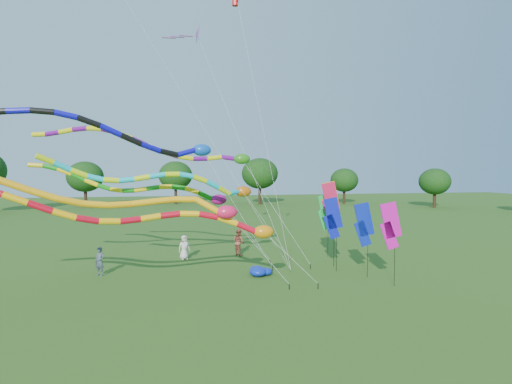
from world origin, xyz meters
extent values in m
plane|color=#285817|center=(0.00, 0.00, 0.00)|extent=(160.00, 160.00, 0.00)
cylinder|color=#382314|center=(34.75, 38.41, 1.47)|extent=(0.50, 0.50, 2.94)
ellipsoid|color=#12390F|center=(34.75, 38.41, 5.30)|extent=(6.20, 6.20, 5.27)
cylinder|color=#382314|center=(25.16, 49.10, 1.39)|extent=(0.50, 0.50, 2.78)
ellipsoid|color=#12390F|center=(25.16, 49.10, 5.02)|extent=(5.87, 5.87, 4.99)
cylinder|color=#382314|center=(11.00, 51.17, 1.69)|extent=(0.50, 0.50, 3.37)
ellipsoid|color=#12390F|center=(11.00, 51.17, 6.09)|extent=(7.12, 7.12, 6.05)
cylinder|color=#382314|center=(-2.57, 51.26, 1.13)|extent=(0.50, 0.50, 2.25)
ellipsoid|color=#12390F|center=(-2.57, 51.26, 4.06)|extent=(4.75, 4.75, 4.04)
cylinder|color=#382314|center=(-16.24, 50.38, 1.28)|extent=(0.50, 0.50, 2.57)
ellipsoid|color=#12390F|center=(-16.24, 50.38, 4.63)|extent=(5.42, 5.42, 4.61)
cylinder|color=black|center=(3.03, 0.98, 0.15)|extent=(0.05, 0.05, 0.30)
cylinder|color=silver|center=(1.60, 0.92, 1.64)|extent=(0.02, 0.02, 3.95)
ellipsoid|color=orange|center=(0.18, 0.86, 3.01)|extent=(1.01, 0.65, 0.65)
cylinder|color=red|center=(-0.63, 0.92, 3.21)|extent=(0.29, 0.29, 1.00)
cylinder|color=#F7AF0C|center=(-1.53, 1.07, 3.57)|extent=(0.29, 0.29, 0.97)
cylinder|color=red|center=(-2.43, 1.17, 3.82)|extent=(0.29, 0.29, 0.92)
cylinder|color=#F7AF0C|center=(-3.34, 1.23, 3.92)|extent=(0.29, 0.29, 0.90)
cylinder|color=red|center=(-4.23, 1.22, 3.90)|extent=(0.29, 0.29, 0.90)
cylinder|color=#F7AF0C|center=(-5.13, 1.14, 3.80)|extent=(0.29, 0.29, 0.91)
cylinder|color=red|center=(-6.02, 0.99, 3.71)|extent=(0.29, 0.29, 0.91)
cylinder|color=#F7AF0C|center=(-6.91, 0.80, 3.70)|extent=(0.29, 0.29, 0.92)
cylinder|color=red|center=(-7.80, 0.58, 3.83)|extent=(0.29, 0.29, 0.94)
cylinder|color=#F7AF0C|center=(-8.69, 0.35, 4.09)|extent=(0.29, 0.29, 0.97)
cylinder|color=red|center=(-9.58, 0.14, 4.45)|extent=(0.29, 0.29, 0.99)
cylinder|color=#F7AF0C|center=(-10.48, -0.03, 4.83)|extent=(0.29, 0.29, 0.98)
cylinder|color=black|center=(1.58, 1.17, 0.15)|extent=(0.05, 0.05, 0.30)
cylinder|color=silver|center=(-0.02, 1.03, 2.14)|extent=(0.02, 0.02, 4.91)
ellipsoid|color=#E91949|center=(-1.61, 0.90, 4.00)|extent=(1.02, 0.66, 0.66)
cylinder|color=#F79F0D|center=(-2.48, 1.09, 4.30)|extent=(0.30, 0.30, 1.28)
cylinder|color=#FFA90D|center=(-3.50, 1.28, 4.61)|extent=(0.30, 0.30, 1.00)
cylinder|color=#F79F0D|center=(-4.49, 1.18, 4.58)|extent=(0.30, 0.30, 1.00)
cylinder|color=#FFA90D|center=(-5.48, 1.02, 4.50)|extent=(0.30, 0.30, 1.01)
cylinder|color=#F79F0D|center=(-6.46, 0.80, 4.44)|extent=(0.30, 0.30, 1.01)
cylinder|color=#FFA90D|center=(-7.44, 0.54, 4.49)|extent=(0.30, 0.30, 1.02)
cylinder|color=#F79F0D|center=(-8.42, 0.27, 4.67)|extent=(0.30, 0.30, 1.05)
cylinder|color=#FFA90D|center=(-9.40, 0.00, 4.98)|extent=(0.30, 0.30, 1.08)
cylinder|color=#F79F0D|center=(-10.38, -0.24, 5.37)|extent=(0.30, 0.30, 1.09)
cylinder|color=black|center=(4.07, 5.17, 0.15)|extent=(0.05, 0.05, 0.30)
cylinder|color=silver|center=(2.04, 5.51, 3.47)|extent=(0.02, 0.02, 7.59)
ellipsoid|color=#2B7F17|center=(0.00, 5.86, 6.65)|extent=(0.98, 0.63, 0.63)
cylinder|color=#710C8A|center=(-0.73, 6.21, 6.72)|extent=(0.28, 0.28, 0.98)
cylinder|color=yellow|center=(-1.54, 6.51, 6.73)|extent=(0.28, 0.28, 0.87)
cylinder|color=#710C8A|center=(-2.41, 6.50, 6.67)|extent=(0.28, 0.28, 0.87)
cylinder|color=yellow|center=(-3.28, 6.46, 6.73)|extent=(0.28, 0.28, 0.88)
cylinder|color=#710C8A|center=(-4.15, 6.41, 6.92)|extent=(0.28, 0.28, 0.91)
cylinder|color=yellow|center=(-5.02, 6.38, 7.23)|extent=(0.28, 0.28, 0.94)
cylinder|color=#710C8A|center=(-5.88, 6.39, 7.61)|extent=(0.28, 0.28, 0.94)
cylinder|color=yellow|center=(-6.73, 6.46, 7.97)|extent=(0.28, 0.28, 0.91)
cylinder|color=#710C8A|center=(-7.57, 6.60, 8.24)|extent=(0.28, 0.28, 0.88)
cylinder|color=yellow|center=(-8.40, 6.80, 8.37)|extent=(0.28, 0.28, 0.86)
cylinder|color=#710C8A|center=(-9.22, 7.06, 8.36)|extent=(0.28, 0.28, 0.87)
cylinder|color=yellow|center=(-10.04, 7.36, 8.26)|extent=(0.28, 0.28, 0.88)
cylinder|color=#710C8A|center=(-10.84, 7.69, 8.14)|extent=(0.28, 0.28, 0.88)
cylinder|color=yellow|center=(-11.65, 8.02, 8.08)|extent=(0.28, 0.28, 0.87)
cylinder|color=black|center=(1.64, 4.96, 0.15)|extent=(0.05, 0.05, 0.30)
cylinder|color=silver|center=(-0.44, 4.48, 3.68)|extent=(0.02, 0.02, 8.02)
ellipsoid|color=#0C4CB3|center=(-2.52, 3.99, 7.07)|extent=(1.00, 0.64, 0.64)
cylinder|color=#0E0BB3|center=(-3.34, 3.82, 6.94)|extent=(0.29, 0.29, 1.01)
cylinder|color=black|center=(-4.27, 3.53, 6.89)|extent=(0.29, 0.29, 1.01)
cylinder|color=#0E0BB3|center=(-5.17, 3.13, 7.14)|extent=(0.29, 0.29, 1.04)
cylinder|color=black|center=(-6.08, 2.75, 7.50)|extent=(0.29, 0.29, 1.06)
cylinder|color=#0E0BB3|center=(-7.00, 2.43, 7.90)|extent=(0.29, 0.29, 1.06)
cylinder|color=black|center=(-7.93, 2.17, 8.27)|extent=(0.29, 0.29, 1.03)
cylinder|color=#0E0BB3|center=(-8.89, 1.97, 8.53)|extent=(0.29, 0.29, 0.99)
cylinder|color=black|center=(-9.85, 1.84, 8.65)|extent=(0.29, 0.29, 0.98)
cylinder|color=#0E0BB3|center=(-10.83, 1.77, 8.64)|extent=(0.29, 0.29, 0.99)
cylinder|color=black|center=(3.48, 7.74, 0.15)|extent=(0.05, 0.05, 0.30)
cylinder|color=silver|center=(1.84, 7.20, 2.48)|extent=(0.02, 0.02, 5.59)
ellipsoid|color=#C05C0B|center=(0.21, 6.67, 4.68)|extent=(1.03, 0.66, 0.66)
cylinder|color=#0CC1D9|center=(-0.43, 6.25, 4.64)|extent=(0.30, 0.30, 0.88)
cylinder|color=#D6ED0C|center=(-1.09, 5.76, 4.79)|extent=(0.30, 0.30, 0.88)
cylinder|color=#0CC1D9|center=(-1.81, 5.45, 5.17)|extent=(0.30, 0.30, 0.87)
cylinder|color=#D6ED0C|center=(-2.55, 5.20, 5.49)|extent=(0.30, 0.30, 0.83)
cylinder|color=#0CC1D9|center=(-3.31, 5.01, 5.70)|extent=(0.30, 0.30, 0.80)
cylinder|color=#D6ED0C|center=(-4.09, 4.88, 5.76)|extent=(0.30, 0.30, 0.79)
cylinder|color=#0CC1D9|center=(-4.89, 4.80, 5.70)|extent=(0.30, 0.30, 0.81)
cylinder|color=#D6ED0C|center=(-5.69, 4.74, 5.57)|extent=(0.30, 0.30, 0.82)
cylinder|color=#0CC1D9|center=(-6.49, 4.67, 5.47)|extent=(0.30, 0.30, 0.81)
cylinder|color=#D6ED0C|center=(-7.28, 4.58, 5.46)|extent=(0.30, 0.30, 0.80)
cylinder|color=#0CC1D9|center=(-8.06, 4.45, 5.59)|extent=(0.30, 0.30, 0.81)
cylinder|color=#D6ED0C|center=(-8.82, 4.27, 5.84)|extent=(0.30, 0.30, 0.84)
cylinder|color=#0CC1D9|center=(-9.56, 4.01, 6.19)|extent=(0.30, 0.30, 0.87)
cylinder|color=#D6ED0C|center=(-10.28, 3.69, 6.54)|extent=(0.30, 0.30, 0.86)
cylinder|color=black|center=(2.00, 7.01, 0.15)|extent=(0.05, 0.05, 0.30)
cylinder|color=silver|center=(0.41, 7.34, 2.21)|extent=(0.02, 0.02, 5.04)
ellipsoid|color=#950D67|center=(-1.18, 7.66, 4.13)|extent=(1.03, 0.66, 0.66)
cylinder|color=#138611|center=(-1.99, 7.55, 4.36)|extent=(0.30, 0.30, 1.09)
cylinder|color=yellow|center=(-2.84, 7.48, 4.73)|extent=(0.30, 0.30, 0.87)
cylinder|color=#138611|center=(-3.64, 7.74, 4.91)|extent=(0.30, 0.30, 0.84)
cylinder|color=yellow|center=(-4.42, 8.05, 4.95)|extent=(0.30, 0.30, 0.85)
cylinder|color=#138611|center=(-5.19, 8.40, 4.88)|extent=(0.30, 0.30, 0.86)
cylinder|color=yellow|center=(-5.96, 8.76, 4.76)|extent=(0.30, 0.30, 0.86)
cylinder|color=#138611|center=(-6.74, 9.10, 4.69)|extent=(0.30, 0.30, 0.85)
cylinder|color=yellow|center=(-7.52, 9.41, 4.72)|extent=(0.30, 0.30, 0.84)
cylinder|color=#138611|center=(-8.31, 9.66, 4.89)|extent=(0.30, 0.30, 0.86)
cylinder|color=yellow|center=(-9.12, 9.85, 5.18)|extent=(0.30, 0.30, 0.90)
cylinder|color=#138611|center=(-9.94, 9.98, 5.55)|extent=(0.30, 0.30, 0.91)
cylinder|color=yellow|center=(-10.77, 10.04, 5.90)|extent=(0.30, 0.30, 0.90)
cylinder|color=#138611|center=(-11.61, 10.05, 6.17)|extent=(0.30, 0.30, 0.87)
cylinder|color=yellow|center=(-12.46, 10.03, 6.30)|extent=(0.30, 0.30, 0.85)
cylinder|color=black|center=(2.50, 4.00, 0.15)|extent=(0.04, 0.04, 0.30)
cylinder|color=silver|center=(1.00, 4.88, 8.57)|extent=(0.01, 0.01, 16.90)
cylinder|color=red|center=(-0.40, 5.75, 15.74)|extent=(0.36, 0.36, 0.50)
cylinder|color=black|center=(2.50, 4.00, 0.15)|extent=(0.04, 0.04, 0.30)
cylinder|color=silver|center=(-3.25, 4.02, 9.63)|extent=(0.01, 0.01, 21.91)
cylinder|color=black|center=(2.50, 4.00, 0.15)|extent=(0.04, 0.04, 0.30)
cylinder|color=silver|center=(0.08, 6.88, 7.65)|extent=(0.01, 0.01, 16.51)
cone|color=purple|center=(-2.34, 9.77, 14.99)|extent=(1.10, 1.20, 1.32)
cube|color=purple|center=(-3.04, 9.77, 14.84)|extent=(0.90, 0.12, 0.04)
cube|color=purple|center=(-3.59, 9.77, 14.72)|extent=(0.90, 0.12, 0.04)
cube|color=purple|center=(-4.14, 9.77, 14.60)|extent=(0.90, 0.12, 0.04)
cylinder|color=black|center=(5.72, 5.51, 2.46)|extent=(0.02, 0.02, 4.92)
cube|color=#C5173F|center=(5.50, 5.56, 4.32)|extent=(1.14, 0.37, 1.93)
cube|color=#C5173F|center=(5.43, 5.58, 3.52)|extent=(0.99, 0.33, 1.51)
cylinder|color=black|center=(6.54, 2.62, 1.93)|extent=(0.02, 0.02, 3.86)
cube|color=#0B20A3|center=(6.33, 2.66, 3.26)|extent=(1.15, 0.29, 1.93)
cube|color=#0B20A3|center=(6.25, 2.68, 2.46)|extent=(1.00, 0.26, 1.51)
cylinder|color=black|center=(6.43, 8.34, 2.00)|extent=(0.02, 0.02, 4.01)
cube|color=green|center=(6.21, 8.30, 3.41)|extent=(1.16, 0.25, 1.93)
cube|color=green|center=(6.13, 8.29, 2.61)|extent=(1.01, 0.22, 1.51)
cylinder|color=black|center=(6.12, 6.47, 2.47)|extent=(0.02, 0.02, 4.94)
cube|color=orange|center=(5.92, 6.56, 4.34)|extent=(1.10, 0.52, 1.93)
cube|color=orange|center=(5.84, 6.59, 3.54)|extent=(0.96, 0.46, 1.51)
cylinder|color=black|center=(5.40, 4.33, 2.03)|extent=(0.02, 0.02, 4.06)
cube|color=#0B15A6|center=(5.20, 4.41, 3.46)|extent=(1.10, 0.50, 1.93)
cube|color=#0B15A6|center=(5.13, 4.44, 2.66)|extent=(0.96, 0.45, 1.51)
cylinder|color=black|center=(7.10, 0.72, 2.01)|extent=(0.02, 0.02, 4.03)
cube|color=#D90C9F|center=(6.88, 0.77, 3.43)|extent=(1.15, 0.33, 1.93)
cube|color=#D90C9F|center=(6.80, 0.79, 2.63)|extent=(1.00, 0.30, 1.51)
ellipsoid|color=#0D28AE|center=(0.75, 4.92, 0.25)|extent=(0.91, 0.91, 0.50)
ellipsoid|color=#0D28AE|center=(0.90, 4.94, 0.26)|extent=(0.95, 0.95, 0.52)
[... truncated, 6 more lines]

